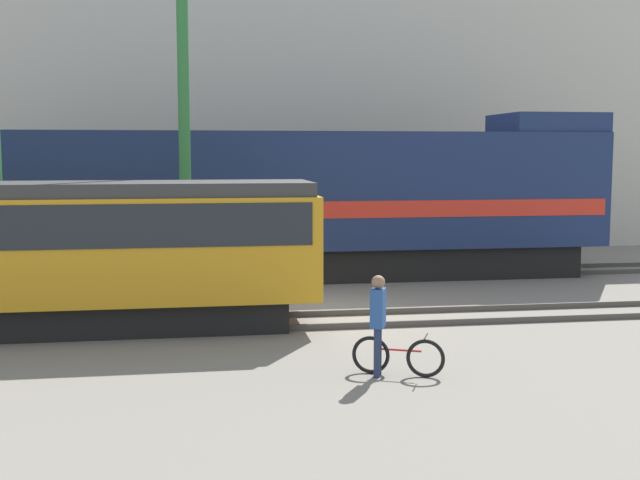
{
  "coord_description": "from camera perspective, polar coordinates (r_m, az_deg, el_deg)",
  "views": [
    {
      "loc": [
        -2.86,
        -19.19,
        3.9
      ],
      "look_at": [
        0.15,
        -0.41,
        1.8
      ],
      "focal_mm": 45.0,
      "sensor_mm": 36.0,
      "label": 1
    }
  ],
  "objects": [
    {
      "name": "freight_locomotive",
      "position": [
        24.52,
        -2.57,
        2.71
      ],
      "size": [
        20.15,
        3.04,
        5.09
      ],
      "color": "black",
      "rests_on": "ground"
    },
    {
      "name": "track_far",
      "position": [
        24.78,
        -2.37,
        -2.6
      ],
      "size": [
        60.0,
        1.51,
        0.14
      ],
      "color": "#47423D",
      "rests_on": "ground"
    },
    {
      "name": "streetcar",
      "position": [
        18.18,
        -19.04,
        -0.49
      ],
      "size": [
        11.75,
        2.54,
        3.25
      ],
      "color": "black",
      "rests_on": "ground"
    },
    {
      "name": "bicycle",
      "position": [
        14.2,
        5.57,
        -8.24
      ],
      "size": [
        1.53,
        0.76,
        0.74
      ],
      "color": "black",
      "rests_on": "ground"
    },
    {
      "name": "building_backdrop",
      "position": [
        33.93,
        -4.31,
        9.48
      ],
      "size": [
        42.59,
        6.0,
        11.59
      ],
      "color": "beige",
      "rests_on": "ground"
    },
    {
      "name": "track_near",
      "position": [
        18.42,
        0.03,
        -5.7
      ],
      "size": [
        60.0,
        1.51,
        0.14
      ],
      "color": "#47423D",
      "rests_on": "ground"
    },
    {
      "name": "ground_plane",
      "position": [
        19.79,
        -0.62,
        -5.07
      ],
      "size": [
        120.0,
        120.0,
        0.0
      ],
      "primitive_type": "plane",
      "color": "slate"
    },
    {
      "name": "person",
      "position": [
        13.96,
        4.15,
        -5.32
      ],
      "size": [
        0.35,
        0.42,
        1.78
      ],
      "color": "#232D4C",
      "rests_on": "ground"
    },
    {
      "name": "utility_pole_right",
      "position": [
        21.07,
        -9.64,
        8.65
      ],
      "size": [
        0.3,
        0.3,
        9.6
      ],
      "color": "#2D7238",
      "rests_on": "ground"
    }
  ]
}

